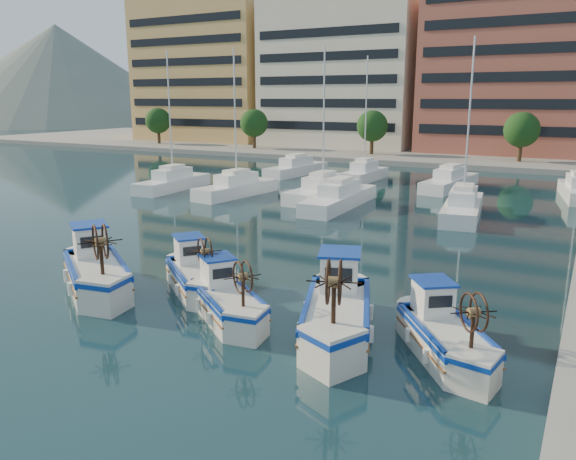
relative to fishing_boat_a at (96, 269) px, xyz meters
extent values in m
plane|color=#1A3D45|center=(5.71, 0.62, -0.89)|extent=(300.00, 300.00, 0.00)
cube|color=gray|center=(5.71, 67.62, -0.59)|extent=(180.00, 40.00, 0.60)
cube|color=#DFA85F|center=(-42.29, 65.62, 11.71)|extent=(24.00, 14.00, 24.00)
cube|color=black|center=(-42.29, 58.62, 11.71)|extent=(22.08, 0.12, 21.60)
cube|color=#F4E2C2|center=(-17.29, 65.62, 10.21)|extent=(23.00, 14.00, 21.00)
cube|color=black|center=(-17.29, 58.62, 10.21)|extent=(21.16, 0.12, 18.90)
cube|color=#AA5442|center=(6.71, 65.62, 12.21)|extent=(22.00, 14.00, 25.00)
cube|color=black|center=(6.71, 58.62, 12.21)|extent=(20.24, 0.12, 22.50)
cylinder|color=#3F2B19|center=(-44.29, 54.12, 0.61)|extent=(0.50, 0.50, 3.00)
sphere|color=#1C4719|center=(-44.29, 54.12, 3.31)|extent=(4.00, 4.00, 4.00)
cylinder|color=#3F2B19|center=(-26.29, 54.12, 0.61)|extent=(0.50, 0.50, 3.00)
sphere|color=#1C4719|center=(-26.29, 54.12, 3.31)|extent=(4.00, 4.00, 4.00)
cylinder|color=#3F2B19|center=(-8.29, 54.12, 0.61)|extent=(0.50, 0.50, 3.00)
sphere|color=#1C4719|center=(-8.29, 54.12, 3.31)|extent=(4.00, 4.00, 4.00)
cylinder|color=#3F2B19|center=(9.71, 54.12, 0.61)|extent=(0.50, 0.50, 3.00)
sphere|color=#1C4719|center=(9.71, 54.12, 3.31)|extent=(4.00, 4.00, 4.00)
cone|color=slate|center=(-134.29, 110.62, -0.89)|extent=(180.00, 180.00, 60.00)
cube|color=white|center=(-14.23, 21.73, -0.39)|extent=(2.70, 8.41, 1.00)
cylinder|color=silver|center=(-14.23, 21.73, 5.11)|extent=(0.12, 0.12, 11.00)
cube|color=white|center=(-7.71, 21.82, -0.39)|extent=(3.19, 8.46, 1.00)
cylinder|color=silver|center=(-7.71, 21.82, 5.11)|extent=(0.12, 0.12, 11.00)
cube|color=white|center=(-1.04, 23.97, -0.39)|extent=(2.60, 9.05, 1.00)
cylinder|color=silver|center=(-1.04, 23.97, 5.11)|extent=(0.12, 0.12, 11.00)
cube|color=white|center=(1.51, 21.50, -0.39)|extent=(2.54, 10.12, 1.00)
cube|color=white|center=(10.07, 22.28, -0.39)|extent=(3.43, 9.32, 1.00)
cylinder|color=silver|center=(10.07, 22.28, 5.11)|extent=(0.12, 0.12, 11.00)
cube|color=white|center=(-9.44, 35.42, -0.39)|extent=(3.11, 9.06, 1.00)
cube|color=white|center=(-1.82, 34.86, -0.39)|extent=(2.45, 7.18, 1.00)
cylinder|color=silver|center=(-1.82, 34.86, 5.11)|extent=(0.12, 0.12, 11.00)
cube|color=white|center=(6.59, 33.64, -0.39)|extent=(3.19, 9.29, 1.00)
cube|color=silver|center=(0.13, -0.09, -0.29)|extent=(5.10, 4.45, 1.20)
cube|color=#0B3097|center=(0.13, -0.09, 0.16)|extent=(5.25, 4.58, 0.18)
cube|color=blue|center=(0.13, -0.09, 0.09)|extent=(4.45, 3.80, 0.07)
cube|color=white|center=(-0.99, 0.70, 0.93)|extent=(1.94, 1.88, 1.26)
cube|color=#0B3097|center=(-0.99, 0.70, 1.62)|extent=(2.18, 2.12, 0.09)
cylinder|color=#331E14|center=(1.81, -1.28, 0.97)|extent=(0.14, 0.14, 1.32)
cylinder|color=brown|center=(1.81, -1.28, 1.68)|extent=(0.47, 0.48, 0.32)
torus|color=#331E14|center=(1.71, -1.42, 1.68)|extent=(1.14, 0.84, 1.34)
torus|color=#331E14|center=(1.91, -1.14, 1.68)|extent=(1.14, 0.84, 1.34)
cube|color=silver|center=(3.75, 1.79, -0.40)|extent=(4.14, 3.81, 0.99)
cube|color=#0B3097|center=(3.75, 1.79, -0.02)|extent=(4.26, 3.92, 0.15)
cube|color=blue|center=(3.75, 1.79, -0.08)|extent=(3.60, 3.27, 0.06)
cube|color=white|center=(2.87, 2.50, 0.62)|extent=(1.60, 1.58, 1.04)
cube|color=#0B3097|center=(2.87, 2.50, 1.18)|extent=(1.80, 1.77, 0.08)
cylinder|color=#331E14|center=(5.07, 0.72, 0.64)|extent=(0.11, 0.11, 1.09)
cylinder|color=brown|center=(5.07, 0.72, 1.23)|extent=(0.39, 0.40, 0.26)
torus|color=#331E14|center=(4.98, 0.61, 1.23)|extent=(0.90, 0.75, 1.10)
torus|color=#331E14|center=(5.16, 0.83, 1.23)|extent=(0.90, 0.75, 1.10)
cube|color=silver|center=(6.54, 0.02, -0.41)|extent=(4.09, 3.64, 0.97)
cube|color=#0B3097|center=(6.54, 0.02, -0.04)|extent=(4.21, 3.75, 0.15)
cube|color=blue|center=(6.54, 0.02, -0.10)|extent=(3.56, 3.12, 0.06)
cube|color=white|center=(5.66, 0.68, 0.58)|extent=(1.56, 1.53, 1.01)
cube|color=#0B3097|center=(5.66, 0.68, 1.13)|extent=(1.76, 1.72, 0.07)
cylinder|color=#331E14|center=(7.87, -0.97, 0.61)|extent=(0.11, 0.11, 1.07)
cylinder|color=brown|center=(7.87, -0.97, 1.18)|extent=(0.38, 0.39, 0.26)
torus|color=#331E14|center=(7.78, -1.08, 1.18)|extent=(0.90, 0.70, 1.08)
torus|color=#331E14|center=(7.95, -0.86, 1.18)|extent=(0.90, 0.70, 1.08)
cube|color=silver|center=(10.57, 0.52, -0.29)|extent=(3.63, 5.23, 1.20)
cube|color=#0B3097|center=(10.57, 0.52, 0.17)|extent=(3.74, 5.39, 0.18)
cube|color=blue|center=(10.57, 0.52, 0.10)|extent=(3.04, 4.62, 0.07)
cube|color=white|center=(10.08, 1.81, 0.94)|extent=(1.71, 1.84, 1.26)
cube|color=#0B3097|center=(10.08, 1.81, 1.63)|extent=(1.93, 2.06, 0.09)
cylinder|color=#331E14|center=(11.30, -1.41, 0.98)|extent=(0.14, 0.14, 1.33)
cylinder|color=brown|center=(11.30, -1.41, 1.69)|extent=(0.46, 0.43, 0.32)
torus|color=#331E14|center=(11.14, -1.47, 1.69)|extent=(0.55, 1.28, 1.34)
torus|color=#331E14|center=(11.46, -1.35, 1.69)|extent=(0.55, 1.28, 1.34)
cube|color=silver|center=(14.09, 0.71, -0.40)|extent=(3.69, 4.18, 0.99)
cube|color=#0B3097|center=(14.09, 0.71, -0.02)|extent=(3.81, 4.30, 0.15)
cube|color=blue|center=(14.09, 0.71, -0.08)|extent=(3.16, 3.64, 0.06)
cube|color=white|center=(13.42, 1.62, 0.61)|extent=(1.55, 1.59, 1.03)
cube|color=#0B3097|center=(13.42, 1.62, 1.17)|extent=(1.75, 1.79, 0.08)
cylinder|color=#331E14|center=(15.09, -0.65, 0.64)|extent=(0.11, 0.11, 1.09)
cylinder|color=brown|center=(15.09, -0.65, 1.22)|extent=(0.40, 0.39, 0.26)
torus|color=#331E14|center=(14.97, -0.73, 1.22)|extent=(0.70, 0.92, 1.10)
torus|color=#331E14|center=(15.20, -0.57, 1.22)|extent=(0.70, 0.92, 1.10)
camera|label=1|loc=(17.52, -15.50, 6.85)|focal=35.00mm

